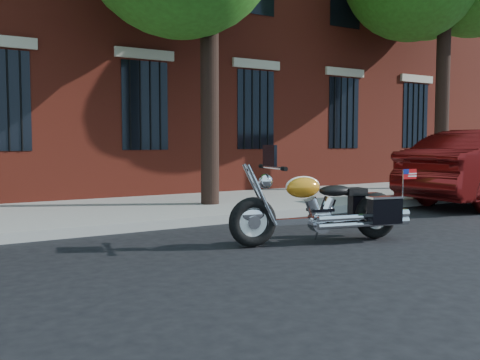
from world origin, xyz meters
TOP-DOWN VIEW (x-y plane):
  - ground at (0.00, 0.00)m, footprint 120.00×120.00m
  - curb at (0.00, 1.38)m, footprint 40.00×0.16m
  - sidewalk at (0.00, 3.26)m, footprint 40.00×3.60m
  - motorcycle at (0.28, -0.86)m, footprint 2.55×1.11m

SIDE VIEW (x-z plane):
  - ground at x=0.00m, z-range 0.00..0.00m
  - curb at x=0.00m, z-range 0.00..0.15m
  - sidewalk at x=0.00m, z-range 0.00..0.15m
  - motorcycle at x=0.28m, z-range -0.22..1.12m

